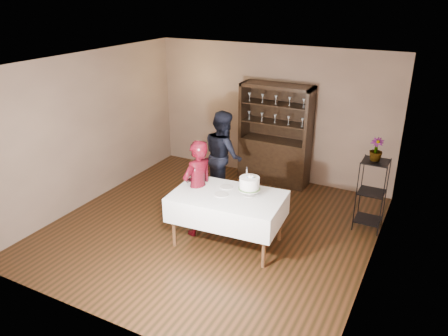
# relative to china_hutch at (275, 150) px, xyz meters

# --- Properties ---
(floor) EXTENTS (5.00, 5.00, 0.00)m
(floor) POSITION_rel_china_hutch_xyz_m (-0.20, -2.25, -0.66)
(floor) COLOR black
(floor) RESTS_ON ground
(ceiling) EXTENTS (5.00, 5.00, 0.00)m
(ceiling) POSITION_rel_china_hutch_xyz_m (-0.20, -2.25, 2.04)
(ceiling) COLOR white
(ceiling) RESTS_ON back_wall
(back_wall) EXTENTS (5.00, 0.02, 2.70)m
(back_wall) POSITION_rel_china_hutch_xyz_m (-0.20, 0.25, 0.69)
(back_wall) COLOR brown
(back_wall) RESTS_ON floor
(wall_left) EXTENTS (0.02, 5.00, 2.70)m
(wall_left) POSITION_rel_china_hutch_xyz_m (-2.70, -2.25, 0.69)
(wall_left) COLOR brown
(wall_left) RESTS_ON floor
(wall_right) EXTENTS (0.02, 5.00, 2.70)m
(wall_right) POSITION_rel_china_hutch_xyz_m (2.30, -2.25, 0.69)
(wall_right) COLOR brown
(wall_right) RESTS_ON floor
(china_hutch) EXTENTS (1.40, 0.48, 2.00)m
(china_hutch) POSITION_rel_china_hutch_xyz_m (0.00, 0.00, 0.00)
(china_hutch) COLOR black
(china_hutch) RESTS_ON floor
(plant_etagere) EXTENTS (0.42, 0.42, 1.20)m
(plant_etagere) POSITION_rel_china_hutch_xyz_m (2.08, -1.05, -0.01)
(plant_etagere) COLOR black
(plant_etagere) RESTS_ON floor
(cake_table) EXTENTS (1.73, 1.14, 0.83)m
(cake_table) POSITION_rel_china_hutch_xyz_m (0.24, -2.54, -0.03)
(cake_table) COLOR silver
(cake_table) RESTS_ON floor
(woman) EXTENTS (0.53, 0.66, 1.58)m
(woman) POSITION_rel_china_hutch_xyz_m (-0.33, -2.47, 0.13)
(woman) COLOR #310408
(woman) RESTS_ON floor
(man) EXTENTS (1.03, 1.02, 1.68)m
(man) POSITION_rel_china_hutch_xyz_m (-0.58, -1.12, 0.18)
(man) COLOR black
(man) RESTS_ON floor
(cake) EXTENTS (0.38, 0.38, 0.46)m
(cake) POSITION_rel_china_hutch_xyz_m (0.53, -2.40, 0.35)
(cake) COLOR silver
(cake) RESTS_ON cake_table
(plate_near) EXTENTS (0.22, 0.22, 0.01)m
(plate_near) POSITION_rel_china_hutch_xyz_m (0.16, -2.59, 0.17)
(plate_near) COLOR silver
(plate_near) RESTS_ON cake_table
(plate_far) EXTENTS (0.25, 0.25, 0.01)m
(plate_far) POSITION_rel_china_hutch_xyz_m (0.10, -2.32, 0.17)
(plate_far) COLOR silver
(plate_far) RESTS_ON cake_table
(potted_plant) EXTENTS (0.21, 0.21, 0.37)m
(potted_plant) POSITION_rel_china_hutch_xyz_m (2.06, -1.03, 0.71)
(potted_plant) COLOR #446B33
(potted_plant) RESTS_ON plant_etagere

